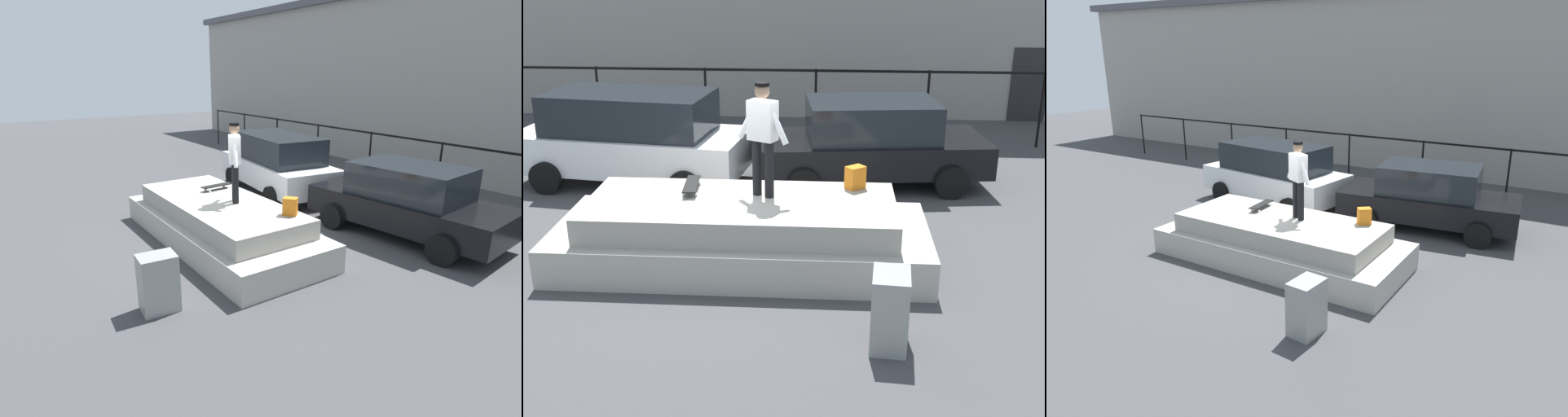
% 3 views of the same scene
% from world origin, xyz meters
% --- Properties ---
extents(ground_plane, '(60.00, 60.00, 0.00)m').
position_xyz_m(ground_plane, '(0.00, 0.00, 0.00)').
color(ground_plane, '#424244').
extents(concrete_ledge, '(5.65, 2.36, 0.99)m').
position_xyz_m(concrete_ledge, '(0.38, -0.46, 0.45)').
color(concrete_ledge, '#ADA89E').
rests_on(concrete_ledge, ground_plane).
extents(skateboarder, '(0.83, 0.49, 1.73)m').
position_xyz_m(skateboarder, '(0.70, -0.22, 1.99)').
color(skateboarder, black).
rests_on(skateboarder, concrete_ledge).
extents(skateboard, '(0.28, 0.82, 0.12)m').
position_xyz_m(skateboard, '(-0.44, -0.06, 1.09)').
color(skateboard, black).
rests_on(skateboard, concrete_ledge).
extents(backpack, '(0.34, 0.33, 0.36)m').
position_xyz_m(backpack, '(2.10, 0.22, 1.17)').
color(backpack, orange).
rests_on(backpack, concrete_ledge).
extents(car_white_hatchback_near, '(4.78, 2.63, 1.87)m').
position_xyz_m(car_white_hatchback_near, '(-2.28, 3.14, 0.98)').
color(car_white_hatchback_near, white).
rests_on(car_white_hatchback_near, ground_plane).
extents(car_black_sedan_mid, '(4.76, 2.56, 1.71)m').
position_xyz_m(car_black_sedan_mid, '(2.51, 3.40, 0.87)').
color(car_black_sedan_mid, black).
rests_on(car_black_sedan_mid, ground_plane).
extents(utility_box, '(0.49, 0.64, 0.97)m').
position_xyz_m(utility_box, '(2.45, -2.75, 0.49)').
color(utility_box, gray).
rests_on(utility_box, ground_plane).
extents(fence_row, '(24.06, 0.06, 1.82)m').
position_xyz_m(fence_row, '(-0.00, 6.37, 1.32)').
color(fence_row, black).
rests_on(fence_row, ground_plane).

